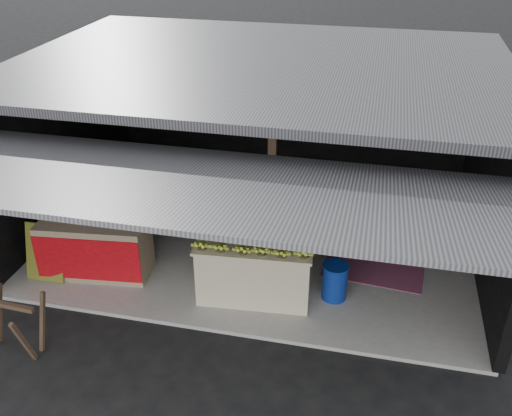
% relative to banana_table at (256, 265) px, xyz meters
% --- Properties ---
extents(ground, '(80.00, 80.00, 0.00)m').
position_rel_banana_table_xyz_m(ground, '(-0.27, -0.94, -0.51)').
color(ground, black).
rests_on(ground, ground).
extents(concrete_slab, '(7.00, 5.00, 0.06)m').
position_rel_banana_table_xyz_m(concrete_slab, '(-0.27, 1.56, -0.48)').
color(concrete_slab, gray).
rests_on(concrete_slab, ground).
extents(shophouse, '(7.40, 7.29, 3.02)m').
position_rel_banana_table_xyz_m(shophouse, '(-0.26, 1.87, 1.59)').
color(shophouse, black).
rests_on(shophouse, ground).
extents(banana_table, '(1.69, 1.12, 0.89)m').
position_rel_banana_table_xyz_m(banana_table, '(0.00, 0.00, 0.00)').
color(banana_table, beige).
rests_on(banana_table, concrete_slab).
extents(banana_pile, '(1.56, 1.01, 0.18)m').
position_rel_banana_table_xyz_m(banana_pile, '(0.00, -0.00, 0.53)').
color(banana_pile, yellow).
rests_on(banana_pile, banana_table).
extents(white_crate, '(0.84, 0.60, 0.90)m').
position_rel_banana_table_xyz_m(white_crate, '(-0.09, 0.99, -0.00)').
color(white_crate, white).
rests_on(white_crate, concrete_slab).
extents(neighbor_stall, '(1.64, 0.88, 1.62)m').
position_rel_banana_table_xyz_m(neighbor_stall, '(-2.45, -0.04, 0.04)').
color(neighbor_stall, '#998466').
rests_on(neighbor_stall, concrete_slab).
extents(green_signboard, '(0.59, 0.27, 0.87)m').
position_rel_banana_table_xyz_m(green_signboard, '(-3.11, -0.36, -0.01)').
color(green_signboard, black).
rests_on(green_signboard, concrete_slab).
extents(sawhorse, '(0.79, 0.72, 0.77)m').
position_rel_banana_table_xyz_m(sawhorse, '(-2.73, -1.82, -0.02)').
color(sawhorse, '#483324').
rests_on(sawhorse, ground).
extents(water_barrel, '(0.36, 0.36, 0.52)m').
position_rel_banana_table_xyz_m(water_barrel, '(1.12, 0.10, -0.19)').
color(water_barrel, navy).
rests_on(water_barrel, concrete_slab).
extents(plastic_chair, '(0.43, 0.43, 0.87)m').
position_rel_banana_table_xyz_m(plastic_chair, '(1.86, 1.83, 0.06)').
color(plastic_chair, '#090B36').
rests_on(plastic_chair, concrete_slab).
extents(magenta_rug, '(1.59, 1.13, 0.01)m').
position_rel_banana_table_xyz_m(magenta_rug, '(1.66, 0.99, -0.44)').
color(magenta_rug, maroon).
rests_on(magenta_rug, concrete_slab).
extents(picture_frames, '(1.62, 0.04, 0.46)m').
position_rel_banana_table_xyz_m(picture_frames, '(-0.43, 3.95, 1.42)').
color(picture_frames, black).
rests_on(picture_frames, shophouse).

